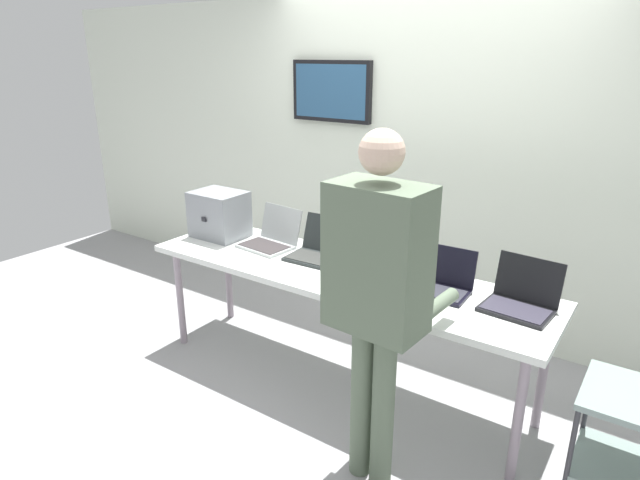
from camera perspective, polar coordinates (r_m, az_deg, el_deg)
The scene contains 10 objects.
ground at distance 3.69m, azimuth 1.85°, elevation -14.72°, with size 8.00×8.00×0.04m, color #969598.
back_wall at distance 4.14m, azimuth 10.45°, elevation 7.86°, with size 8.00×0.11×2.47m.
workbench at distance 3.34m, azimuth 1.99°, elevation -4.14°, with size 2.60×0.70×0.78m.
equipment_box at distance 3.94m, azimuth -10.63°, elevation 2.69°, with size 0.37×0.30×0.33m.
laptop_station_0 at distance 3.72m, azimuth -5.18°, elevation 0.24°, with size 0.38×0.35×0.26m.
laptop_station_1 at distance 3.50m, azimuth -0.08°, elevation -0.96°, with size 0.36×0.34×0.25m.
laptop_station_2 at distance 3.28m, azimuth 6.03°, elevation -2.53°, with size 0.36×0.32×0.24m.
laptop_station_3 at distance 3.10m, azimuth 12.44°, elevation -4.29°, with size 0.37×0.28×0.24m.
laptop_station_4 at distance 3.00m, azimuth 20.54°, elevation -5.81°, with size 0.37×0.32×0.26m.
person at distance 2.43m, azimuth 6.15°, elevation -4.60°, with size 0.46×0.61×1.76m.
Camera 1 is at (1.64, -2.58, 2.05)m, focal length 30.17 mm.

